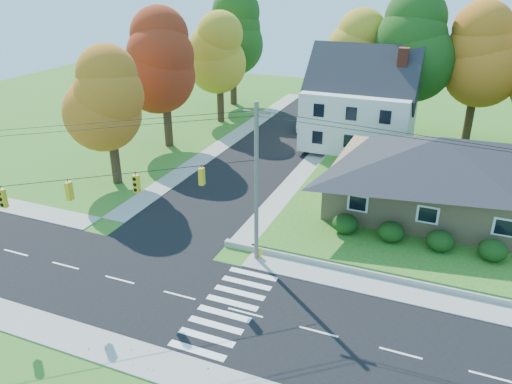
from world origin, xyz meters
The scene contains 19 objects.
ground centered at (0.00, 0.00, 0.00)m, with size 120.00×120.00×0.00m, color #3D7923.
road_main centered at (0.00, 0.00, 0.01)m, with size 90.00×8.00×0.02m, color black.
road_cross centered at (-8.00, 26.00, 0.01)m, with size 8.00×44.00×0.02m, color black.
sidewalk_north centered at (0.00, 5.00, 0.04)m, with size 90.00×2.00×0.08m, color #9C9A90.
sidewalk_south centered at (0.00, -5.00, 0.04)m, with size 90.00×2.00×0.08m, color #9C9A90.
lawn centered at (13.00, 21.00, 0.25)m, with size 30.00×30.00×0.50m, color #3D7923.
ranch_house centered at (8.00, 16.00, 3.27)m, with size 14.60×10.60×5.40m.
colonial_house centered at (0.04, 28.00, 4.58)m, with size 10.40×8.40×9.60m.
hedge_row centered at (7.50, 9.80, 1.14)m, with size 10.70×1.70×1.27m.
traffic_infrastructure centered at (-0.15, 1.35, 5.15)m, with size 38.10×10.66×10.00m.
tree_lot_0 centered at (-2.00, 34.00, 8.31)m, with size 6.72×6.72×12.51m.
tree_lot_1 centered at (4.00, 33.00, 9.61)m, with size 7.84×7.84×14.60m.
tree_lot_2 centered at (10.00, 34.00, 8.96)m, with size 7.28×7.28×13.56m.
tree_west_0 centered at (-17.00, 12.00, 7.15)m, with size 6.16×6.16×11.47m.
tree_west_1 centered at (-18.00, 22.00, 8.46)m, with size 7.28×7.28×13.56m.
tree_west_2 centered at (-17.00, 32.00, 7.81)m, with size 6.72×6.72×12.51m.
tree_west_3 centered at (-19.00, 40.00, 9.11)m, with size 7.84×7.84×14.60m.
white_car centered at (-6.98, 32.31, 0.66)m, with size 1.35×3.88×1.28m, color silver.
fire_hydrant centered at (-1.35, 5.37, 0.36)m, with size 0.42×0.33×0.75m.
Camera 1 is at (8.62, -19.55, 16.66)m, focal length 35.00 mm.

